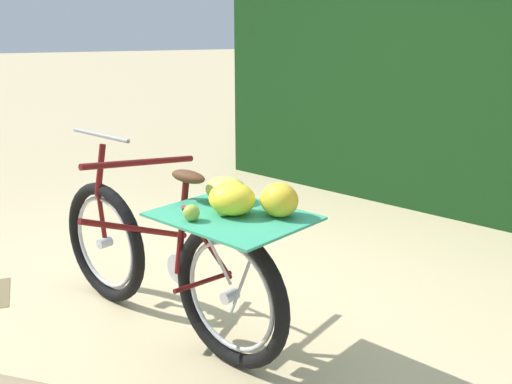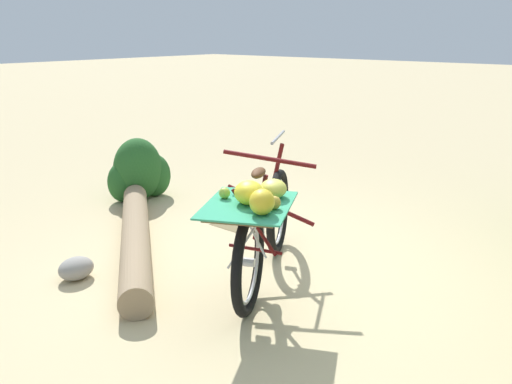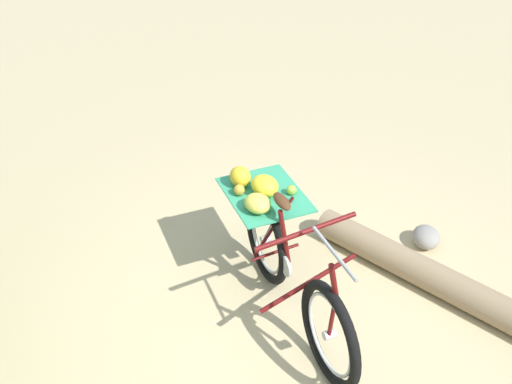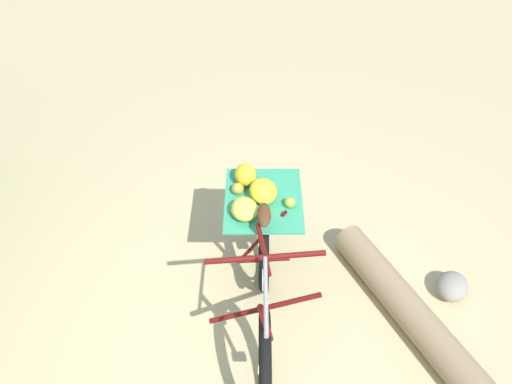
{
  "view_description": "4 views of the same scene",
  "coord_description": "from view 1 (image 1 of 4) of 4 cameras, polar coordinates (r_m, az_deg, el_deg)",
  "views": [
    {
      "loc": [
        3.09,
        -0.8,
        1.64
      ],
      "look_at": [
        0.73,
        0.11,
        0.89
      ],
      "focal_mm": 41.06,
      "sensor_mm": 36.0,
      "label": 1
    },
    {
      "loc": [
        3.11,
        2.09,
        1.84
      ],
      "look_at": [
        0.77,
        0.15,
        0.91
      ],
      "focal_mm": 36.88,
      "sensor_mm": 36.0,
      "label": 2
    },
    {
      "loc": [
        -2.9,
        -0.2,
        3.27
      ],
      "look_at": [
        0.69,
        0.08,
        0.79
      ],
      "focal_mm": 41.42,
      "sensor_mm": 36.0,
      "label": 3
    },
    {
      "loc": [
        -1.86,
        -1.22,
        3.28
      ],
      "look_at": [
        0.66,
        0.06,
        0.85
      ],
      "focal_mm": 38.04,
      "sensor_mm": 36.0,
      "label": 4
    }
  ],
  "objects": [
    {
      "name": "foliage_hedge",
      "position": [
        5.61,
        17.79,
        11.4
      ],
      "size": [
        4.3,
        2.76,
        2.44
      ],
      "primitive_type": "cube",
      "rotation": [
        0.0,
        0.0,
        0.46
      ],
      "color": "#143814",
      "rests_on": "ground_plane"
    },
    {
      "name": "ground_plane",
      "position": [
        3.59,
        -5.96,
        -10.83
      ],
      "size": [
        60.0,
        60.0,
        0.0
      ],
      "primitive_type": "plane",
      "color": "#C6B284"
    },
    {
      "name": "bicycle",
      "position": [
        3.09,
        -7.77,
        -5.77
      ],
      "size": [
        1.72,
        1.07,
        1.03
      ],
      "rotation": [
        0.0,
        0.0,
        -2.67
      ],
      "color": "black",
      "rests_on": "ground_plane"
    }
  ]
}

